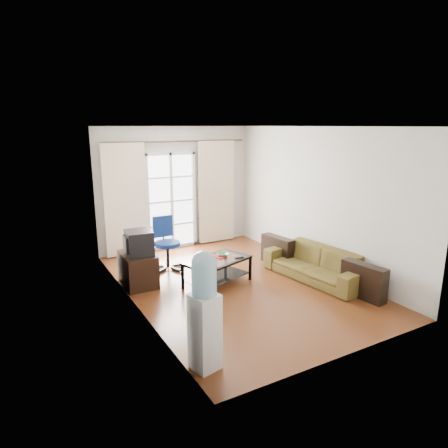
{
  "coord_description": "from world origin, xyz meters",
  "views": [
    {
      "loc": [
        -3.4,
        -5.65,
        2.72
      ],
      "look_at": [
        -0.04,
        0.35,
        1.01
      ],
      "focal_mm": 32.0,
      "sensor_mm": 36.0,
      "label": 1
    }
  ],
  "objects_px": {
    "coffee_table": "(217,268)",
    "tv_stand": "(138,269)",
    "task_chair": "(167,253)",
    "crt_tv": "(138,243)",
    "water_cooler": "(205,309)",
    "sofa": "(316,264)"
  },
  "relations": [
    {
      "from": "sofa",
      "to": "task_chair",
      "type": "height_order",
      "value": "task_chair"
    },
    {
      "from": "task_chair",
      "to": "water_cooler",
      "type": "height_order",
      "value": "water_cooler"
    },
    {
      "from": "tv_stand",
      "to": "task_chair",
      "type": "height_order",
      "value": "task_chair"
    },
    {
      "from": "crt_tv",
      "to": "task_chair",
      "type": "bearing_deg",
      "value": 44.79
    },
    {
      "from": "crt_tv",
      "to": "coffee_table",
      "type": "bearing_deg",
      "value": -20.96
    },
    {
      "from": "coffee_table",
      "to": "water_cooler",
      "type": "relative_size",
      "value": 0.92
    },
    {
      "from": "sofa",
      "to": "water_cooler",
      "type": "bearing_deg",
      "value": -70.73
    },
    {
      "from": "coffee_table",
      "to": "task_chair",
      "type": "xyz_separation_m",
      "value": [
        -0.45,
        1.22,
        -0.0
      ]
    },
    {
      "from": "tv_stand",
      "to": "water_cooler",
      "type": "xyz_separation_m",
      "value": [
        -0.09,
        -2.78,
        0.45
      ]
    },
    {
      "from": "coffee_table",
      "to": "crt_tv",
      "type": "distance_m",
      "value": 1.43
    },
    {
      "from": "water_cooler",
      "to": "coffee_table",
      "type": "bearing_deg",
      "value": 45.79
    },
    {
      "from": "task_chair",
      "to": "water_cooler",
      "type": "distance_m",
      "value": 3.47
    },
    {
      "from": "coffee_table",
      "to": "tv_stand",
      "type": "height_order",
      "value": "tv_stand"
    },
    {
      "from": "crt_tv",
      "to": "water_cooler",
      "type": "xyz_separation_m",
      "value": [
        -0.09,
        -2.7,
        -0.04
      ]
    },
    {
      "from": "task_chair",
      "to": "tv_stand",
      "type": "bearing_deg",
      "value": -143.98
    },
    {
      "from": "coffee_table",
      "to": "water_cooler",
      "type": "xyz_separation_m",
      "value": [
        -1.3,
        -2.12,
        0.44
      ]
    },
    {
      "from": "tv_stand",
      "to": "coffee_table",
      "type": "bearing_deg",
      "value": -27.95
    },
    {
      "from": "tv_stand",
      "to": "task_chair",
      "type": "xyz_separation_m",
      "value": [
        0.76,
        0.55,
        0.01
      ]
    },
    {
      "from": "sofa",
      "to": "tv_stand",
      "type": "height_order",
      "value": "sofa"
    },
    {
      "from": "tv_stand",
      "to": "water_cooler",
      "type": "bearing_deg",
      "value": -91.1
    },
    {
      "from": "coffee_table",
      "to": "sofa",
      "type": "bearing_deg",
      "value": -21.2
    },
    {
      "from": "tv_stand",
      "to": "task_chair",
      "type": "relative_size",
      "value": 0.77
    }
  ]
}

